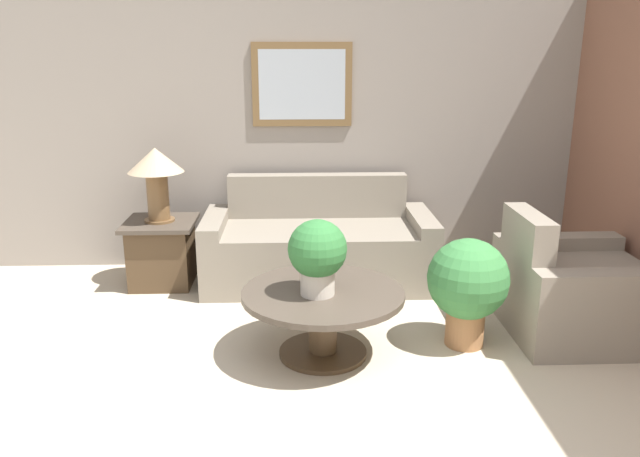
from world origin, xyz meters
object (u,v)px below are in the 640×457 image
object	(u,v)px
armchair	(573,292)
coffee_table	(323,308)
table_lamp	(156,170)
potted_plant_on_table	(317,253)
side_table	(162,252)
potted_plant_floor	(468,284)
couch_main	(319,248)

from	to	relation	value
armchair	coffee_table	xyz separation A→B (m)	(-1.78, -0.28, 0.03)
table_lamp	potted_plant_on_table	size ratio (longest dim) A/B	1.27
armchair	potted_plant_on_table	size ratio (longest dim) A/B	2.02
side_table	potted_plant_floor	world-z (taller)	potted_plant_floor
potted_plant_on_table	table_lamp	bearing A→B (deg)	132.21
potted_plant_floor	potted_plant_on_table	bearing A→B (deg)	-170.76
side_table	potted_plant_floor	bearing A→B (deg)	-28.54
coffee_table	table_lamp	bearing A→B (deg)	134.14
armchair	potted_plant_floor	bearing A→B (deg)	102.04
armchair	table_lamp	bearing A→B (deg)	70.86
coffee_table	table_lamp	xyz separation A→B (m)	(-1.32, 1.36, 0.67)
potted_plant_floor	armchair	bearing A→B (deg)	12.12
couch_main	side_table	world-z (taller)	couch_main
armchair	potted_plant_floor	distance (m)	0.84
coffee_table	potted_plant_floor	world-z (taller)	potted_plant_floor
armchair	side_table	size ratio (longest dim) A/B	1.68
armchair	potted_plant_floor	world-z (taller)	armchair
side_table	potted_plant_on_table	world-z (taller)	potted_plant_on_table
coffee_table	armchair	bearing A→B (deg)	9.07
side_table	table_lamp	xyz separation A→B (m)	(0.00, -0.00, 0.71)
coffee_table	potted_plant_on_table	distance (m)	0.40
potted_plant_floor	couch_main	bearing A→B (deg)	127.20
side_table	table_lamp	world-z (taller)	table_lamp
side_table	potted_plant_on_table	distance (m)	1.95
table_lamp	potted_plant_floor	xyz separation A→B (m)	(2.29, -1.25, -0.55)
table_lamp	potted_plant_floor	distance (m)	2.67
couch_main	potted_plant_floor	bearing A→B (deg)	-52.80
coffee_table	side_table	world-z (taller)	side_table
couch_main	side_table	xyz separation A→B (m)	(-1.34, -0.01, -0.02)
potted_plant_on_table	coffee_table	bearing A→B (deg)	55.45
table_lamp	couch_main	bearing A→B (deg)	0.42
coffee_table	potted_plant_on_table	xyz separation A→B (m)	(-0.04, -0.05, 0.40)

